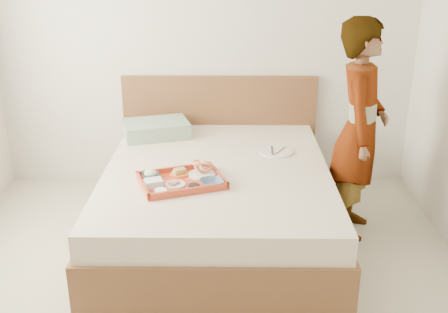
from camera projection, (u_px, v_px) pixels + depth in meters
name	position (u px, v px, depth m)	size (l,w,h in m)	color
wall_back	(204.00, 33.00, 4.42)	(3.50, 0.01, 2.60)	silver
bed	(217.00, 201.00, 3.87)	(1.65, 2.00, 0.53)	brown
headboard	(220.00, 130.00, 4.70)	(1.65, 0.06, 0.95)	brown
pillow	(156.00, 129.00, 4.36)	(0.51, 0.35, 0.12)	#9BB09E
tray	(181.00, 180.00, 3.51)	(0.53, 0.38, 0.05)	#BD4727
prawn_plate	(202.00, 174.00, 3.61)	(0.18, 0.18, 0.01)	white
navy_bowl_big	(212.00, 183.00, 3.45)	(0.15, 0.15, 0.04)	#182A4A
sauce_dish	(194.00, 187.00, 3.40)	(0.08, 0.08, 0.03)	black
meat_plate	(175.00, 184.00, 3.46)	(0.13, 0.13, 0.01)	white
bread_plate	(179.00, 174.00, 3.62)	(0.13, 0.13, 0.01)	orange
salad_bowl	(151.00, 176.00, 3.56)	(0.12, 0.12, 0.04)	#182A4A
plastic_tub	(154.00, 183.00, 3.43)	(0.11, 0.09, 0.05)	silver
cheese_round	(161.00, 191.00, 3.34)	(0.08, 0.08, 0.03)	white
dinner_plate	(276.00, 152.00, 4.04)	(0.25, 0.25, 0.01)	white
person	(359.00, 131.00, 3.75)	(0.57, 0.37, 1.56)	white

